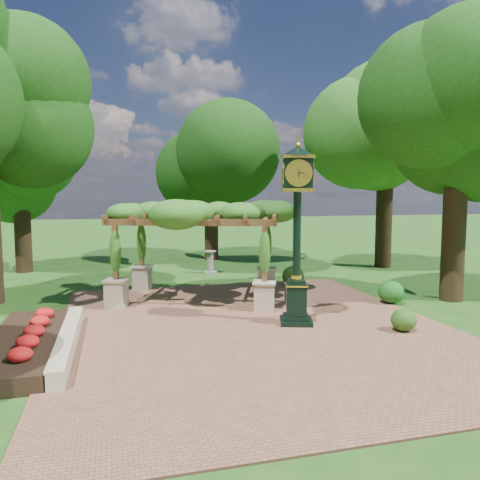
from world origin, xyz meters
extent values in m
plane|color=#1E4714|center=(0.00, 0.00, 0.00)|extent=(120.00, 120.00, 0.00)
cube|color=brown|center=(0.00, 1.00, 0.02)|extent=(10.00, 12.00, 0.04)
cube|color=#C6B793|center=(-4.60, 0.50, 0.20)|extent=(0.35, 5.00, 0.40)
cube|color=red|center=(-5.50, 0.50, 0.18)|extent=(1.50, 5.00, 0.36)
cube|color=black|center=(1.18, 1.05, 0.10)|extent=(1.06, 1.06, 0.13)
cube|color=black|center=(1.18, 1.05, 0.67)|extent=(0.67, 0.67, 0.95)
cube|color=gold|center=(1.18, 1.05, 1.10)|extent=(0.75, 0.75, 0.04)
cylinder|color=black|center=(1.18, 1.05, 2.47)|extent=(0.27, 0.27, 2.43)
cube|color=black|center=(1.18, 1.05, 4.06)|extent=(0.93, 0.93, 0.74)
cylinder|color=#EDE1C8|center=(1.06, 0.69, 4.06)|extent=(0.61, 0.22, 0.63)
cone|color=black|center=(1.18, 1.05, 4.64)|extent=(1.20, 1.20, 0.26)
sphere|color=gold|center=(1.18, 1.05, 4.80)|extent=(0.15, 0.15, 0.15)
cube|color=beige|center=(-3.50, 4.21, 0.45)|extent=(0.76, 0.76, 0.82)
cube|color=brown|center=(-3.50, 4.21, 1.76)|extent=(0.19, 0.19, 1.69)
cube|color=beige|center=(0.80, 2.66, 0.45)|extent=(0.76, 0.76, 0.82)
cube|color=brown|center=(0.80, 2.66, 1.76)|extent=(0.19, 0.19, 1.69)
cube|color=beige|center=(-2.58, 6.79, 0.45)|extent=(0.76, 0.76, 0.82)
cube|color=brown|center=(-2.58, 6.79, 1.76)|extent=(0.19, 0.19, 1.69)
cube|color=beige|center=(1.73, 5.24, 0.45)|extent=(0.76, 0.76, 0.82)
cube|color=brown|center=(1.73, 5.24, 1.76)|extent=(0.19, 0.19, 1.69)
cube|color=brown|center=(-1.35, 3.43, 2.67)|extent=(5.04, 1.91, 0.20)
cube|color=brown|center=(-0.42, 6.02, 2.67)|extent=(5.04, 1.91, 0.20)
ellipsoid|color=#2B5F1B|center=(-0.89, 4.72, 2.92)|extent=(6.11, 4.89, 0.91)
cube|color=gray|center=(0.57, 9.78, 0.05)|extent=(0.63, 0.63, 0.10)
cylinder|color=gray|center=(0.57, 9.78, 0.51)|extent=(0.32, 0.32, 0.92)
cylinder|color=gray|center=(0.57, 9.78, 0.99)|extent=(0.59, 0.59, 0.05)
ellipsoid|color=#275117|center=(3.56, -0.34, 0.33)|extent=(0.78, 0.78, 0.58)
ellipsoid|color=#1A5919|center=(5.02, 2.48, 0.40)|extent=(1.06, 1.06, 0.73)
ellipsoid|color=#336A1E|center=(3.03, 5.98, 0.42)|extent=(1.04, 1.04, 0.75)
cylinder|color=#322113|center=(-7.53, 12.35, 1.48)|extent=(0.72, 0.72, 2.95)
ellipsoid|color=#1D5418|center=(-7.53, 12.35, 5.29)|extent=(4.32, 4.32, 4.67)
cylinder|color=#341E14|center=(1.51, 14.10, 1.51)|extent=(0.73, 0.73, 3.03)
ellipsoid|color=#14360D|center=(1.51, 14.10, 5.42)|extent=(4.94, 4.94, 4.78)
cylinder|color=black|center=(9.06, 9.44, 1.95)|extent=(0.77, 0.77, 3.89)
ellipsoid|color=#285D1A|center=(9.06, 9.44, 6.97)|extent=(5.25, 5.25, 6.15)
cylinder|color=#372516|center=(7.29, 2.47, 1.85)|extent=(0.75, 0.75, 3.71)
ellipsoid|color=#184310|center=(7.29, 2.47, 6.64)|extent=(4.12, 4.12, 5.86)
camera|label=1|loc=(-3.49, -10.52, 3.51)|focal=35.00mm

